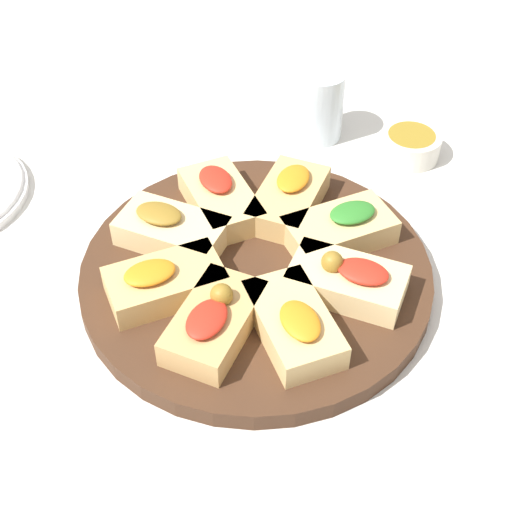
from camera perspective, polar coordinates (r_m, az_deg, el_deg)
The scene contains 12 objects.
ground_plane at distance 0.78m, azimuth -0.00°, elevation -1.93°, with size 3.00×3.00×0.00m, color silver.
serving_board at distance 0.77m, azimuth -0.00°, elevation -1.38°, with size 0.38×0.38×0.02m, color #422819.
focaccia_slice_0 at distance 0.78m, azimuth -6.80°, elevation 2.12°, with size 0.13×0.12×0.04m.
focaccia_slice_1 at distance 0.73m, azimuth -7.35°, elevation -2.07°, with size 0.08×0.13×0.04m.
focaccia_slice_2 at distance 0.69m, azimuth -3.36°, elevation -5.20°, with size 0.12×0.13×0.05m.
focaccia_slice_3 at distance 0.69m, azimuth 3.04°, elevation -5.41°, with size 0.13×0.09×0.04m.
focaccia_slice_4 at distance 0.73m, azimuth 7.33°, elevation -1.91°, with size 0.13×0.12×0.05m.
focaccia_slice_5 at distance 0.79m, azimuth 6.75°, elevation 2.19°, with size 0.08×0.13×0.04m.
focaccia_slice_6 at distance 0.82m, azimuth 2.63°, elevation 4.66°, with size 0.12×0.13×0.04m.
focaccia_slice_7 at distance 0.82m, azimuth -2.86°, elevation 4.60°, with size 0.13×0.08×0.04m.
water_glass at distance 0.96m, azimuth 5.12°, elevation 11.90°, with size 0.06×0.06×0.09m, color silver.
dipping_bowl at distance 0.96m, azimuth 12.23°, elevation 8.71°, with size 0.08×0.08×0.03m.
Camera 1 is at (-0.45, 0.29, 0.56)m, focal length 50.00 mm.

